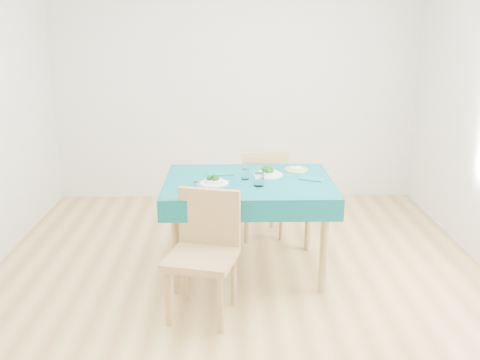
{
  "coord_description": "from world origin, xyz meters",
  "views": [
    {
      "loc": [
        -0.08,
        -3.66,
        1.93
      ],
      "look_at": [
        0.0,
        0.0,
        0.85
      ],
      "focal_mm": 40.0,
      "sensor_mm": 36.0,
      "label": 1
    }
  ],
  "objects_px": {
    "chair_near": "(201,242)",
    "chair_far": "(260,183)",
    "table": "(248,226)",
    "bowl_near": "(214,180)",
    "bowl_far": "(268,171)",
    "side_plate": "(296,170)"
  },
  "relations": [
    {
      "from": "chair_far",
      "to": "side_plate",
      "type": "relative_size",
      "value": 5.22
    },
    {
      "from": "table",
      "to": "bowl_far",
      "type": "distance_m",
      "value": 0.46
    },
    {
      "from": "bowl_near",
      "to": "side_plate",
      "type": "xyz_separation_m",
      "value": [
        0.67,
        0.38,
        -0.03
      ]
    },
    {
      "from": "bowl_near",
      "to": "side_plate",
      "type": "bearing_deg",
      "value": 29.68
    },
    {
      "from": "chair_near",
      "to": "chair_far",
      "type": "relative_size",
      "value": 1.06
    },
    {
      "from": "table",
      "to": "bowl_near",
      "type": "relative_size",
      "value": 5.84
    },
    {
      "from": "bowl_near",
      "to": "side_plate",
      "type": "height_order",
      "value": "bowl_near"
    },
    {
      "from": "chair_near",
      "to": "side_plate",
      "type": "bearing_deg",
      "value": 67.68
    },
    {
      "from": "chair_near",
      "to": "chair_far",
      "type": "distance_m",
      "value": 1.53
    },
    {
      "from": "chair_near",
      "to": "chair_far",
      "type": "bearing_deg",
      "value": 86.62
    },
    {
      "from": "table",
      "to": "chair_near",
      "type": "xyz_separation_m",
      "value": [
        -0.34,
        -0.7,
        0.16
      ]
    },
    {
      "from": "bowl_near",
      "to": "chair_near",
      "type": "bearing_deg",
      "value": -97.1
    },
    {
      "from": "table",
      "to": "bowl_far",
      "type": "relative_size",
      "value": 5.48
    },
    {
      "from": "table",
      "to": "bowl_near",
      "type": "bearing_deg",
      "value": -160.32
    },
    {
      "from": "chair_far",
      "to": "side_plate",
      "type": "xyz_separation_m",
      "value": [
        0.27,
        -0.46,
        0.25
      ]
    },
    {
      "from": "chair_far",
      "to": "bowl_far",
      "type": "xyz_separation_m",
      "value": [
        0.03,
        -0.62,
        0.28
      ]
    },
    {
      "from": "bowl_near",
      "to": "bowl_far",
      "type": "bearing_deg",
      "value": 28.15
    },
    {
      "from": "table",
      "to": "chair_near",
      "type": "distance_m",
      "value": 0.8
    },
    {
      "from": "side_plate",
      "to": "chair_near",
      "type": "bearing_deg",
      "value": -127.0
    },
    {
      "from": "table",
      "to": "bowl_far",
      "type": "height_order",
      "value": "bowl_far"
    },
    {
      "from": "chair_near",
      "to": "side_plate",
      "type": "height_order",
      "value": "chair_near"
    },
    {
      "from": "chair_near",
      "to": "bowl_near",
      "type": "bearing_deg",
      "value": 97.57
    }
  ]
}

